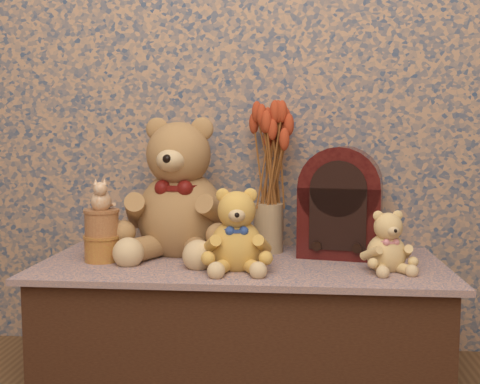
# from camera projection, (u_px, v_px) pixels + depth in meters

# --- Properties ---
(display_shelf) EXTENTS (1.34, 0.60, 0.40)m
(display_shelf) POSITION_uv_depth(u_px,v_px,m) (241.00, 319.00, 1.92)
(display_shelf) COLOR #374771
(display_shelf) RESTS_ON ground
(teddy_large) EXTENTS (0.46, 0.53, 0.52)m
(teddy_large) POSITION_uv_depth(u_px,v_px,m) (181.00, 181.00, 2.00)
(teddy_large) COLOR olive
(teddy_large) RESTS_ON display_shelf
(teddy_medium) EXTENTS (0.25, 0.28, 0.28)m
(teddy_medium) POSITION_uv_depth(u_px,v_px,m) (237.00, 226.00, 1.78)
(teddy_medium) COLOR gold
(teddy_medium) RESTS_ON display_shelf
(teddy_small) EXTENTS (0.20, 0.23, 0.20)m
(teddy_small) POSITION_uv_depth(u_px,v_px,m) (387.00, 238.00, 1.76)
(teddy_small) COLOR tan
(teddy_small) RESTS_ON display_shelf
(cathedral_radio) EXTENTS (0.31, 0.25, 0.38)m
(cathedral_radio) POSITION_uv_depth(u_px,v_px,m) (341.00, 201.00, 1.98)
(cathedral_radio) COLOR #340909
(cathedral_radio) RESTS_ON display_shelf
(ceramic_vase) EXTENTS (0.11, 0.11, 0.18)m
(ceramic_vase) POSITION_uv_depth(u_px,v_px,m) (269.00, 228.00, 2.05)
(ceramic_vase) COLOR tan
(ceramic_vase) RESTS_ON display_shelf
(dried_stalks) EXTENTS (0.25, 0.25, 0.37)m
(dried_stalks) POSITION_uv_depth(u_px,v_px,m) (269.00, 152.00, 2.02)
(dried_stalks) COLOR #B2391C
(dried_stalks) RESTS_ON ceramic_vase
(biscuit_tin_lower) EXTENTS (0.14, 0.14, 0.09)m
(biscuit_tin_lower) POSITION_uv_depth(u_px,v_px,m) (102.00, 248.00, 1.90)
(biscuit_tin_lower) COLOR gold
(biscuit_tin_lower) RESTS_ON display_shelf
(biscuit_tin_upper) EXTENTS (0.15, 0.15, 0.09)m
(biscuit_tin_upper) POSITION_uv_depth(u_px,v_px,m) (102.00, 223.00, 1.89)
(biscuit_tin_upper) COLOR tan
(biscuit_tin_upper) RESTS_ON biscuit_tin_lower
(cat_figurine) EXTENTS (0.10, 0.11, 0.11)m
(cat_figurine) POSITION_uv_depth(u_px,v_px,m) (101.00, 194.00, 1.88)
(cat_figurine) COLOR silver
(cat_figurine) RESTS_ON biscuit_tin_upper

